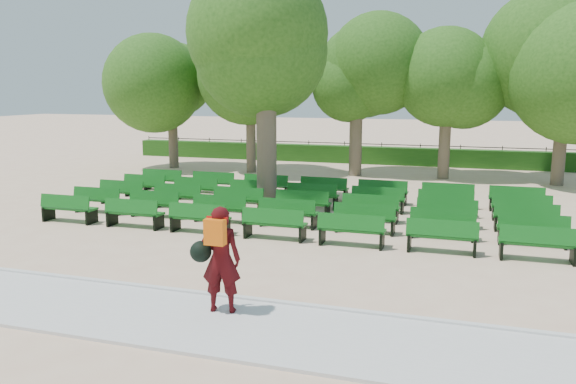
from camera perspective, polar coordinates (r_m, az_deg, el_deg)
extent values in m
plane|color=#D8B18F|center=(16.65, -1.04, -3.02)|extent=(120.00, 120.00, 0.00)
cube|color=silver|center=(10.22, -14.59, -11.96)|extent=(30.00, 2.20, 0.06)
cube|color=silver|center=(11.13, -11.43, -9.83)|extent=(30.00, 0.12, 0.10)
cube|color=#1D4C13|center=(30.00, 7.46, 3.76)|extent=(26.00, 0.70, 0.90)
cube|color=#105F18|center=(17.24, 1.56, -1.14)|extent=(1.68, 0.54, 0.06)
cube|color=#105F18|center=(17.01, 1.38, -0.50)|extent=(1.67, 0.20, 0.39)
cylinder|color=brown|center=(17.81, -2.19, 3.84)|extent=(0.64, 0.64, 3.66)
ellipsoid|color=#2D5E19|center=(17.74, -2.26, 14.26)|extent=(5.07, 5.07, 4.56)
imported|color=#3F090B|center=(9.73, -6.82, -6.81)|extent=(0.75, 0.56, 1.86)
cube|color=orange|center=(9.40, -7.42, -4.05)|extent=(0.35, 0.17, 0.43)
sphere|color=black|center=(9.78, -8.86, -6.00)|extent=(0.37, 0.37, 0.37)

